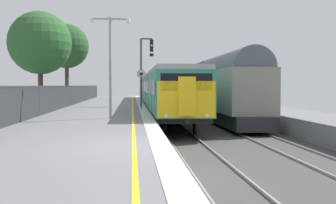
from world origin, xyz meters
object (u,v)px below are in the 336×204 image
freight_train_adjacent_track (188,86)px  background_tree_centre (66,47)px  background_tree_left (40,45)px  commuter_train_at_platform (159,90)px  speed_limit_sign (141,84)px  platform_lamp_mid (110,58)px  signal_gantry (144,64)px

freight_train_adjacent_track → background_tree_centre: 14.39m
freight_train_adjacent_track → background_tree_left: background_tree_left is taller
commuter_train_at_platform → speed_limit_sign: (-1.85, -9.62, 0.50)m
commuter_train_at_platform → freight_train_adjacent_track: freight_train_adjacent_track is taller
platform_lamp_mid → freight_train_adjacent_track: bearing=74.4°
platform_lamp_mid → background_tree_left: size_ratio=0.70×
commuter_train_at_platform → freight_train_adjacent_track: bearing=67.1°
background_tree_left → speed_limit_sign: bearing=-22.1°
speed_limit_sign → signal_gantry: bearing=85.7°
signal_gantry → background_tree_centre: (-8.01, 11.67, 2.35)m
commuter_train_at_platform → background_tree_left: (-9.37, -6.57, 3.42)m
background_tree_left → signal_gantry: bearing=12.1°
freight_train_adjacent_track → speed_limit_sign: bearing=-107.0°
commuter_train_at_platform → background_tree_left: 11.95m
commuter_train_at_platform → speed_limit_sign: 9.81m
platform_lamp_mid → background_tree_left: (-5.80, 11.12, 1.64)m
commuter_train_at_platform → freight_train_adjacent_track: 10.31m
platform_lamp_mid → background_tree_centre: size_ratio=0.62×
commuter_train_at_platform → platform_lamp_mid: (-3.57, -17.69, 1.78)m
signal_gantry → speed_limit_sign: (-0.35, -4.74, -1.65)m
signal_gantry → speed_limit_sign: 5.03m
signal_gantry → speed_limit_sign: signal_gantry is taller
freight_train_adjacent_track → signal_gantry: bearing=-110.9°
signal_gantry → background_tree_left: 8.16m
platform_lamp_mid → speed_limit_sign: bearing=77.9°
speed_limit_sign → platform_lamp_mid: platform_lamp_mid is taller
speed_limit_sign → platform_lamp_mid: size_ratio=0.54×
background_tree_left → background_tree_centre: bearing=90.5°
freight_train_adjacent_track → signal_gantry: signal_gantry is taller
freight_train_adjacent_track → commuter_train_at_platform: bearing=-112.9°
freight_train_adjacent_track → background_tree_centre: size_ratio=6.65×
commuter_train_at_platform → speed_limit_sign: commuter_train_at_platform is taller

